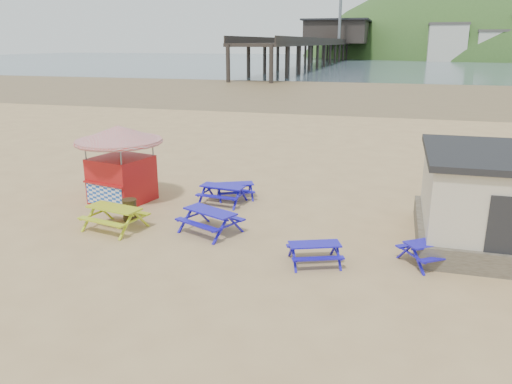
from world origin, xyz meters
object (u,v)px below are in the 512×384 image
(picnic_table_yellow, at_px, (115,218))
(litter_bin, at_px, (130,210))
(picnic_table_blue_b, at_px, (223,194))
(ice_cream_kiosk, at_px, (120,154))
(picnic_table_blue_a, at_px, (235,191))

(picnic_table_yellow, bearing_deg, litter_bin, 99.97)
(picnic_table_blue_b, height_order, ice_cream_kiosk, ice_cream_kiosk)
(picnic_table_blue_b, height_order, litter_bin, litter_bin)
(picnic_table_blue_a, bearing_deg, ice_cream_kiosk, 175.67)
(picnic_table_blue_a, height_order, picnic_table_blue_b, picnic_table_blue_b)
(picnic_table_blue_a, xyz_separation_m, litter_bin, (-2.97, -3.70, 0.08))
(picnic_table_blue_b, relative_size, litter_bin, 2.39)
(picnic_table_yellow, relative_size, litter_bin, 2.79)
(picnic_table_blue_b, distance_m, picnic_table_yellow, 4.76)
(picnic_table_blue_a, height_order, litter_bin, litter_bin)
(litter_bin, bearing_deg, picnic_table_blue_b, 46.96)
(picnic_table_blue_b, xyz_separation_m, ice_cream_kiosk, (-4.15, -0.87, 1.65))
(picnic_table_blue_a, relative_size, picnic_table_yellow, 0.86)
(picnic_table_blue_b, height_order, picnic_table_yellow, picnic_table_yellow)
(picnic_table_yellow, xyz_separation_m, ice_cream_kiosk, (-1.42, 3.03, 1.62))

